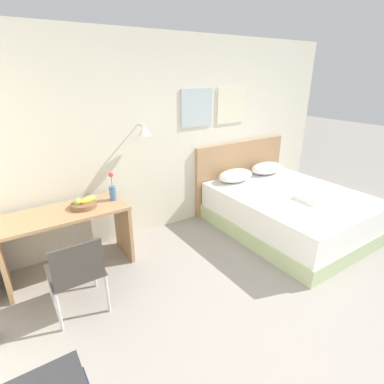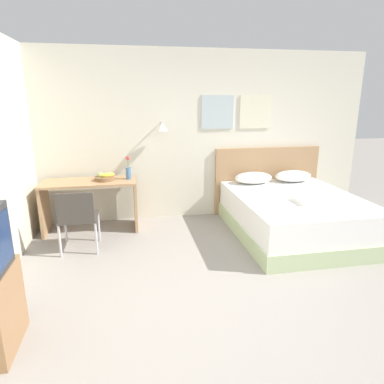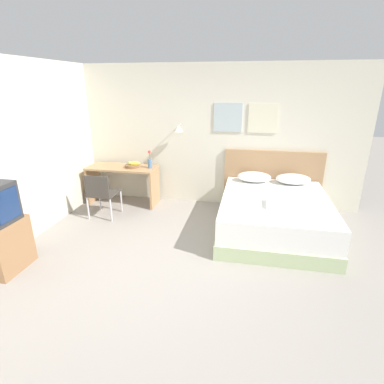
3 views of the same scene
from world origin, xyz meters
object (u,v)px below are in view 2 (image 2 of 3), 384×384
object	(u,v)px
bed	(295,216)
desk	(90,195)
desk_chair	(78,216)
headboard	(267,180)
flower_vase	(128,171)
folded_towel_near_foot	(306,200)
pillow_left	(253,178)
fruit_bowl	(105,178)
pillow_right	(293,176)

from	to	relation	value
bed	desk	world-z (taller)	desk
bed	desk_chair	bearing A→B (deg)	-179.46
headboard	flower_vase	distance (m)	2.36
folded_towel_near_foot	desk_chair	world-z (taller)	desk_chair
headboard	desk_chair	xyz separation A→B (m)	(-2.97, -1.10, -0.07)
pillow_left	bed	bearing A→B (deg)	-66.91
bed	headboard	bearing A→B (deg)	90.00
pillow_left	fruit_bowl	bearing A→B (deg)	-178.08
pillow_left	desk	xyz separation A→B (m)	(-2.54, -0.07, -0.14)
folded_towel_near_foot	desk	xyz separation A→B (m)	(-2.87, 1.05, -0.08)
headboard	desk_chair	world-z (taller)	headboard
headboard	folded_towel_near_foot	world-z (taller)	headboard
headboard	pillow_right	world-z (taller)	headboard
pillow_right	flower_vase	world-z (taller)	flower_vase
pillow_left	flower_vase	world-z (taller)	flower_vase
desk_chair	flower_vase	world-z (taller)	flower_vase
headboard	flower_vase	bearing A→B (deg)	-172.12
pillow_right	folded_towel_near_foot	world-z (taller)	pillow_right
bed	folded_towel_near_foot	size ratio (longest dim) A/B	5.85
pillow_right	folded_towel_near_foot	size ratio (longest dim) A/B	1.71
headboard	fruit_bowl	distance (m)	2.70
bed	folded_towel_near_foot	xyz separation A→B (m)	(-0.02, -0.31, 0.33)
pillow_right	desk_chair	distance (m)	3.43
folded_towel_near_foot	pillow_right	bearing A→B (deg)	71.91
pillow_right	fruit_bowl	size ratio (longest dim) A/B	2.03
headboard	flower_vase	world-z (taller)	headboard
bed	fruit_bowl	size ratio (longest dim) A/B	6.93
flower_vase	pillow_right	bearing A→B (deg)	1.23
desk_chair	flower_vase	bearing A→B (deg)	49.92
folded_towel_near_foot	fruit_bowl	world-z (taller)	fruit_bowl
fruit_bowl	flower_vase	bearing A→B (deg)	3.39
pillow_right	flower_vase	bearing A→B (deg)	-178.77
pillow_left	desk	bearing A→B (deg)	-178.34
folded_towel_near_foot	flower_vase	distance (m)	2.54
desk	fruit_bowl	size ratio (longest dim) A/B	4.47
headboard	folded_towel_near_foot	distance (m)	1.38
pillow_left	folded_towel_near_foot	bearing A→B (deg)	-73.92
flower_vase	fruit_bowl	bearing A→B (deg)	-176.61
bed	flower_vase	distance (m)	2.51
desk_chair	headboard	bearing A→B (deg)	20.29
bed	pillow_right	size ratio (longest dim) A/B	3.42
desk_chair	flower_vase	xyz separation A→B (m)	(0.65, 0.78, 0.38)
desk_chair	bed	bearing A→B (deg)	0.54
headboard	fruit_bowl	world-z (taller)	headboard
desk_chair	fruit_bowl	bearing A→B (deg)	67.82
bed	flower_vase	size ratio (longest dim) A/B	6.07
fruit_bowl	flower_vase	xyz separation A→B (m)	(0.35, 0.02, 0.08)
bed	flower_vase	world-z (taller)	flower_vase
bed	pillow_right	distance (m)	0.96
flower_vase	desk_chair	bearing A→B (deg)	-130.08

